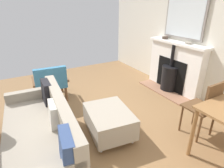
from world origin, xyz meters
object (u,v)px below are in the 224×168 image
object	(u,v)px
mantel_bowl_near	(165,38)
armchair_accent	(51,81)
mantel_bowl_far	(188,43)
sofa	(43,132)
ottoman	(109,120)
dining_chair_near_fireplace	(206,105)
fireplace	(173,69)

from	to	relation	value
mantel_bowl_near	armchair_accent	world-z (taller)	mantel_bowl_near
mantel_bowl_far	sofa	size ratio (longest dim) A/B	0.07
mantel_bowl_near	sofa	xyz separation A→B (m)	(3.01, 0.99, -0.82)
ottoman	armchair_accent	world-z (taller)	armchair_accent
armchair_accent	dining_chair_near_fireplace	size ratio (longest dim) A/B	0.85
sofa	armchair_accent	bearing A→B (deg)	-106.93
mantel_bowl_near	dining_chair_near_fireplace	world-z (taller)	mantel_bowl_near
mantel_bowl_near	sofa	distance (m)	3.27
mantel_bowl_far	ottoman	world-z (taller)	mantel_bowl_far
mantel_bowl_far	dining_chair_near_fireplace	bearing A→B (deg)	52.72
mantel_bowl_far	ottoman	distance (m)	2.30
armchair_accent	sofa	bearing A→B (deg)	73.07
mantel_bowl_far	dining_chair_near_fireplace	xyz separation A→B (m)	(0.88, 1.16, -0.60)
mantel_bowl_near	mantel_bowl_far	bearing A→B (deg)	90.00
fireplace	sofa	distance (m)	3.05
fireplace	ottoman	world-z (taller)	fireplace
fireplace	mantel_bowl_near	size ratio (longest dim) A/B	10.91
armchair_accent	mantel_bowl_far	bearing A→B (deg)	157.05
ottoman	armchair_accent	distance (m)	1.62
mantel_bowl_far	armchair_accent	xyz separation A→B (m)	(2.58, -1.09, -0.71)
mantel_bowl_near	ottoman	distance (m)	2.51
fireplace	dining_chair_near_fireplace	world-z (taller)	fireplace
mantel_bowl_near	mantel_bowl_far	world-z (taller)	mantel_bowl_near
mantel_bowl_near	mantel_bowl_far	size ratio (longest dim) A/B	1.01
sofa	dining_chair_near_fireplace	distance (m)	2.29
ottoman	armchair_accent	xyz separation A→B (m)	(0.51, -1.53, 0.18)
mantel_bowl_far	sofa	xyz separation A→B (m)	(3.01, 0.33, -0.81)
armchair_accent	dining_chair_near_fireplace	world-z (taller)	dining_chair_near_fireplace
mantel_bowl_near	ottoman	xyz separation A→B (m)	(2.07, 1.10, -0.90)
dining_chair_near_fireplace	fireplace	bearing A→B (deg)	-121.15
armchair_accent	dining_chair_near_fireplace	distance (m)	2.82
mantel_bowl_far	ottoman	bearing A→B (deg)	12.03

